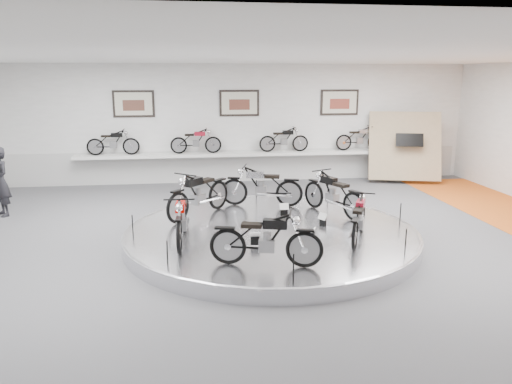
{
  "coord_description": "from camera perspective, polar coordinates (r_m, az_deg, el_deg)",
  "views": [
    {
      "loc": [
        -1.74,
        -10.06,
        3.58
      ],
      "look_at": [
        -0.29,
        0.6,
        1.08
      ],
      "focal_mm": 35.0,
      "sensor_mm": 36.0,
      "label": 1
    }
  ],
  "objects": [
    {
      "name": "bike_f",
      "position": [
        10.36,
        11.7,
        -2.97
      ],
      "size": [
        1.18,
        1.66,
        0.93
      ],
      "primitive_type": null,
      "rotation": [
        0.0,
        0.0,
        7.41
      ],
      "color": "maroon",
      "rests_on": "display_platform"
    },
    {
      "name": "display_platform",
      "position": [
        11.05,
        1.72,
        -5.01
      ],
      "size": [
        6.4,
        6.4,
        0.3
      ],
      "primitive_type": "cylinder",
      "color": "silver",
      "rests_on": "floor"
    },
    {
      "name": "poster_left",
      "position": [
        17.13,
        -13.82,
        9.76
      ],
      "size": [
        1.35,
        0.06,
        0.88
      ],
      "primitive_type": "cube",
      "color": "beige",
      "rests_on": "wall_back"
    },
    {
      "name": "shelf",
      "position": [
        17.05,
        -1.78,
        4.36
      ],
      "size": [
        11.0,
        0.55,
        0.1
      ],
      "primitive_type": "cube",
      "color": "silver",
      "rests_on": "wall_back"
    },
    {
      "name": "bike_b",
      "position": [
        12.83,
        0.65,
        0.7
      ],
      "size": [
        1.9,
        1.08,
        1.06
      ],
      "primitive_type": null,
      "rotation": [
        0.0,
        0.0,
        2.88
      ],
      "color": "#A8A8AD",
      "rests_on": "display_platform"
    },
    {
      "name": "bike_e",
      "position": [
        8.78,
        1.14,
        -5.38
      ],
      "size": [
        1.8,
        1.02,
        1.0
      ],
      "primitive_type": null,
      "rotation": [
        0.0,
        0.0,
        6.03
      ],
      "color": "black",
      "rests_on": "display_platform"
    },
    {
      "name": "dado_band",
      "position": [
        17.39,
        -1.87,
        3.04
      ],
      "size": [
        15.68,
        0.04,
        1.1
      ],
      "primitive_type": "cube",
      "color": "#BCBCBA",
      "rests_on": "floor"
    },
    {
      "name": "platform_rim",
      "position": [
        11.01,
        1.72,
        -4.42
      ],
      "size": [
        6.4,
        6.4,
        0.1
      ],
      "primitive_type": "torus",
      "color": "#B2B2BA",
      "rests_on": "display_platform"
    },
    {
      "name": "ceiling",
      "position": [
        10.22,
        2.16,
        15.43
      ],
      "size": [
        16.0,
        16.0,
        0.0
      ],
      "primitive_type": "plane",
      "rotation": [
        3.14,
        0.0,
        0.0
      ],
      "color": "white",
      "rests_on": "wall_back"
    },
    {
      "name": "shelf_bike_a",
      "position": [
        17.08,
        -16.01,
        5.29
      ],
      "size": [
        1.22,
        0.43,
        0.73
      ],
      "primitive_type": null,
      "color": "black",
      "rests_on": "shelf"
    },
    {
      "name": "shelf_bike_c",
      "position": [
        17.21,
        3.21,
        5.83
      ],
      "size": [
        1.22,
        0.43,
        0.73
      ],
      "primitive_type": null,
      "color": "black",
      "rests_on": "shelf"
    },
    {
      "name": "bike_a",
      "position": [
        12.21,
        8.8,
        -0.14
      ],
      "size": [
        1.34,
        1.87,
        1.04
      ],
      "primitive_type": null,
      "rotation": [
        0.0,
        0.0,
        2.03
      ],
      "color": "black",
      "rests_on": "display_platform"
    },
    {
      "name": "shelf_bike_b",
      "position": [
        16.9,
        -6.88,
        5.62
      ],
      "size": [
        1.22,
        0.43,
        0.73
      ],
      "primitive_type": null,
      "color": "maroon",
      "rests_on": "shelf"
    },
    {
      "name": "floor",
      "position": [
        10.82,
        1.98,
        -6.26
      ],
      "size": [
        16.0,
        16.0,
        0.0
      ],
      "primitive_type": "plane",
      "color": "#4E4E50",
      "rests_on": "ground"
    },
    {
      "name": "display_panel",
      "position": [
        17.9,
        16.62,
        5.05
      ],
      "size": [
        2.56,
        1.52,
        2.3
      ],
      "primitive_type": "cube",
      "rotation": [
        -0.35,
        0.0,
        -0.26
      ],
      "color": "tan",
      "rests_on": "floor"
    },
    {
      "name": "wall_front",
      "position": [
        3.86,
        20.33,
        -11.96
      ],
      "size": [
        16.0,
        0.0,
        16.0
      ],
      "primitive_type": "plane",
      "rotation": [
        -1.57,
        0.0,
        0.0
      ],
      "color": "white",
      "rests_on": "floor"
    },
    {
      "name": "shelf_bike_d",
      "position": [
        17.91,
        11.77,
        5.86
      ],
      "size": [
        1.22,
        0.43,
        0.73
      ],
      "primitive_type": null,
      "color": "#A8A8AD",
      "rests_on": "shelf"
    },
    {
      "name": "poster_right",
      "position": [
        17.83,
        9.52,
        10.07
      ],
      "size": [
        1.35,
        0.06,
        0.88
      ],
      "primitive_type": "cube",
      "color": "beige",
      "rests_on": "wall_back"
    },
    {
      "name": "wall_back",
      "position": [
        17.22,
        -1.91,
        7.8
      ],
      "size": [
        16.0,
        0.0,
        16.0
      ],
      "primitive_type": "plane",
      "rotation": [
        1.57,
        0.0,
        0.0
      ],
      "color": "white",
      "rests_on": "floor"
    },
    {
      "name": "poster_center",
      "position": [
        17.13,
        -1.92,
        10.12
      ],
      "size": [
        1.35,
        0.06,
        0.88
      ],
      "primitive_type": "cube",
      "color": "beige",
      "rests_on": "wall_back"
    },
    {
      "name": "visitor",
      "position": [
        14.56,
        -27.18,
        1.03
      ],
      "size": [
        0.76,
        0.78,
        1.81
      ],
      "primitive_type": "imported",
      "rotation": [
        0.0,
        0.0,
        -0.88
      ],
      "color": "black",
      "rests_on": "floor"
    },
    {
      "name": "bike_c",
      "position": [
        11.98,
        -6.55,
        -0.15
      ],
      "size": [
        1.75,
        1.86,
        1.11
      ],
      "primitive_type": null,
      "rotation": [
        0.0,
        0.0,
        4.0
      ],
      "color": "black",
      "rests_on": "display_platform"
    },
    {
      "name": "bike_d",
      "position": [
        10.13,
        -8.52,
        -2.96
      ],
      "size": [
        0.71,
        1.76,
        1.01
      ],
      "primitive_type": null,
      "rotation": [
        0.0,
        0.0,
        4.66
      ],
      "color": "#B30500",
      "rests_on": "display_platform"
    }
  ]
}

